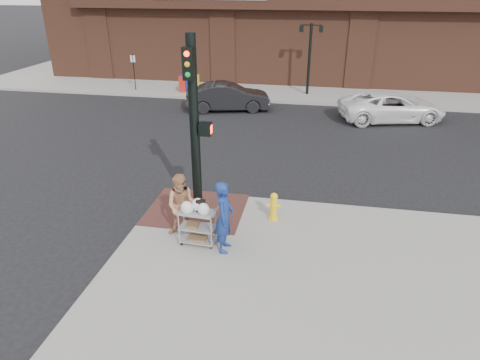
% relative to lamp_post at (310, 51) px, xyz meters
% --- Properties ---
extents(ground, '(220.00, 220.00, 0.00)m').
position_rel_lamp_post_xyz_m(ground, '(-2.00, -16.00, -2.62)').
color(ground, black).
rests_on(ground, ground).
extents(sidewalk_far, '(65.00, 36.00, 0.15)m').
position_rel_lamp_post_xyz_m(sidewalk_far, '(10.50, 16.00, -2.54)').
color(sidewalk_far, gray).
rests_on(sidewalk_far, ground).
extents(brick_curb_ramp, '(2.80, 2.40, 0.01)m').
position_rel_lamp_post_xyz_m(brick_curb_ramp, '(-2.60, -15.10, -2.46)').
color(brick_curb_ramp, '#4B2523').
rests_on(brick_curb_ramp, sidewalk_near).
extents(lamp_post, '(1.32, 0.22, 4.00)m').
position_rel_lamp_post_xyz_m(lamp_post, '(0.00, 0.00, 0.00)').
color(lamp_post, black).
rests_on(lamp_post, sidewalk_far).
extents(parking_sign, '(0.05, 0.05, 2.20)m').
position_rel_lamp_post_xyz_m(parking_sign, '(-10.50, -1.00, -1.37)').
color(parking_sign, black).
rests_on(parking_sign, sidewalk_far).
extents(traffic_signal_pole, '(0.61, 0.51, 5.00)m').
position_rel_lamp_post_xyz_m(traffic_signal_pole, '(-2.48, -15.23, 0.21)').
color(traffic_signal_pole, black).
rests_on(traffic_signal_pole, sidewalk_near).
extents(woman_blue, '(0.45, 0.68, 1.87)m').
position_rel_lamp_post_xyz_m(woman_blue, '(-1.31, -16.97, -1.53)').
color(woman_blue, navy).
rests_on(woman_blue, sidewalk_near).
extents(pedestrian_tan, '(0.90, 0.74, 1.74)m').
position_rel_lamp_post_xyz_m(pedestrian_tan, '(-2.54, -16.49, -1.60)').
color(pedestrian_tan, tan).
rests_on(pedestrian_tan, sidewalk_near).
extents(sedan_dark, '(4.66, 2.61, 1.46)m').
position_rel_lamp_post_xyz_m(sedan_dark, '(-4.02, -3.89, -1.89)').
color(sedan_dark, black).
rests_on(sedan_dark, ground).
extents(minivan_white, '(5.46, 3.46, 1.40)m').
position_rel_lamp_post_xyz_m(minivan_white, '(4.28, -4.25, -1.92)').
color(minivan_white, white).
rests_on(minivan_white, ground).
extents(utility_cart, '(0.92, 0.55, 1.24)m').
position_rel_lamp_post_xyz_m(utility_cart, '(-2.06, -16.82, -1.91)').
color(utility_cart, gray).
rests_on(utility_cart, sidewalk_near).
extents(fire_hydrant, '(0.39, 0.27, 0.82)m').
position_rel_lamp_post_xyz_m(fire_hydrant, '(-0.29, -15.23, -2.05)').
color(fire_hydrant, yellow).
rests_on(fire_hydrant, sidewalk_near).
extents(newsbox_red, '(0.41, 0.37, 0.94)m').
position_rel_lamp_post_xyz_m(newsbox_red, '(-7.47, -0.91, -2.00)').
color(newsbox_red, red).
rests_on(newsbox_red, sidewalk_far).
extents(newsbox_yellow, '(0.51, 0.47, 1.08)m').
position_rel_lamp_post_xyz_m(newsbox_yellow, '(-6.63, -1.05, -1.93)').
color(newsbox_yellow, yellow).
rests_on(newsbox_yellow, sidewalk_far).
extents(newsbox_blue, '(0.44, 0.40, 0.99)m').
position_rel_lamp_post_xyz_m(newsbox_blue, '(-7.41, -0.76, -1.97)').
color(newsbox_blue, '#1B2CB0').
rests_on(newsbox_blue, sidewalk_far).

